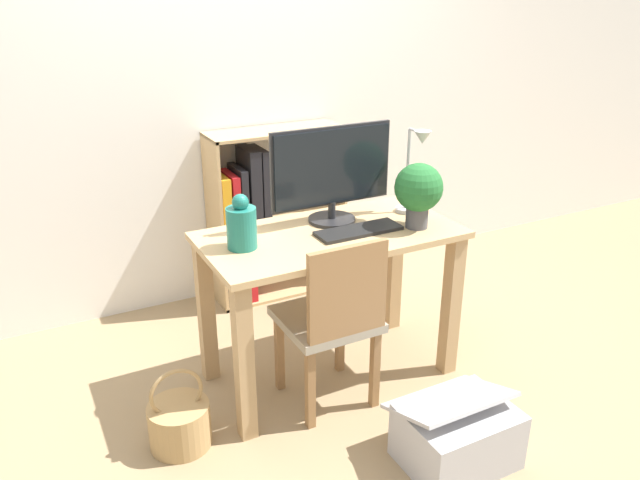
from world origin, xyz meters
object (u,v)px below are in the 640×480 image
at_px(monitor, 332,171).
at_px(basket, 180,423).
at_px(bookshelf, 255,219).
at_px(potted_plant, 419,190).
at_px(storage_box, 457,434).
at_px(desk_lamp, 415,164).
at_px(vase, 242,225).
at_px(chair, 333,317).
at_px(keyboard, 359,231).

distance_m(monitor, basket, 1.28).
height_order(bookshelf, basket, bookshelf).
height_order(potted_plant, storage_box, potted_plant).
bearing_deg(potted_plant, desk_lamp, 61.30).
relative_size(vase, basket, 0.65).
relative_size(potted_plant, bookshelf, 0.30).
bearing_deg(monitor, bookshelf, 94.72).
height_order(monitor, chair, monitor).
bearing_deg(potted_plant, storage_box, -109.15).
distance_m(potted_plant, basket, 1.44).
relative_size(bookshelf, basket, 2.79).
height_order(chair, bookshelf, bookshelf).
xyz_separation_m(keyboard, bookshelf, (-0.11, 1.00, -0.26)).
xyz_separation_m(vase, storage_box, (0.57, -0.79, -0.72)).
distance_m(monitor, keyboard, 0.30).
bearing_deg(chair, monitor, 62.78).
relative_size(chair, basket, 2.27).
height_order(basket, storage_box, basket).
bearing_deg(storage_box, desk_lamp, 69.02).
bearing_deg(vase, storage_box, -54.12).
relative_size(monitor, bookshelf, 0.59).
height_order(vase, storage_box, vase).
bearing_deg(vase, basket, -154.29).
height_order(desk_lamp, storage_box, desk_lamp).
bearing_deg(basket, storage_box, -32.49).
distance_m(monitor, chair, 0.67).
distance_m(potted_plant, chair, 0.69).
relative_size(monitor, vase, 2.54).
relative_size(potted_plant, chair, 0.36).
height_order(monitor, keyboard, monitor).
xyz_separation_m(basket, storage_box, (0.95, -0.61, 0.03)).
xyz_separation_m(monitor, desk_lamp, (0.39, -0.11, 0.01)).
bearing_deg(keyboard, chair, -143.74).
bearing_deg(keyboard, storage_box, -86.50).
height_order(potted_plant, basket, potted_plant).
bearing_deg(vase, chair, -37.12).
xyz_separation_m(monitor, storage_box, (0.08, -0.90, -0.87)).
bearing_deg(desk_lamp, storage_box, -110.98).
bearing_deg(desk_lamp, chair, -157.35).
distance_m(potted_plant, bookshelf, 1.21).
bearing_deg(desk_lamp, keyboard, -167.64).
xyz_separation_m(monitor, vase, (-0.49, -0.11, -0.15)).
distance_m(keyboard, vase, 0.54).
height_order(keyboard, vase, vase).
relative_size(keyboard, bookshelf, 0.39).
height_order(keyboard, desk_lamp, desk_lamp).
xyz_separation_m(chair, bookshelf, (0.11, 1.16, 0.05)).
bearing_deg(basket, chair, -4.28).
xyz_separation_m(monitor, chair, (-0.18, -0.34, -0.55)).
distance_m(vase, storage_box, 1.21).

